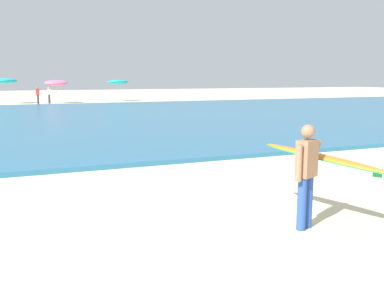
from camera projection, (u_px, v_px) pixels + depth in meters
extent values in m
plane|color=beige|center=(146.00, 271.00, 5.32)|extent=(160.00, 160.00, 0.00)
cube|color=teal|center=(53.00, 120.00, 23.79)|extent=(120.00, 28.00, 0.14)
cylinder|color=#284CA3|center=(302.00, 204.00, 6.71)|extent=(0.15, 0.15, 0.88)
cylinder|color=#284CA3|center=(308.00, 202.00, 6.83)|extent=(0.15, 0.15, 0.88)
cube|color=#9E7051|center=(307.00, 158.00, 6.65)|extent=(0.40, 0.33, 0.60)
sphere|color=#9E7051|center=(308.00, 131.00, 6.58)|extent=(0.22, 0.22, 0.22)
cylinder|color=#9E7051|center=(299.00, 163.00, 6.50)|extent=(0.10, 0.10, 0.58)
cylinder|color=#9E7051|center=(315.00, 155.00, 6.85)|extent=(0.33, 0.21, 0.51)
ellipsoid|color=orange|center=(323.00, 157.00, 7.01)|extent=(1.13, 2.25, 0.28)
ellipsoid|color=green|center=(323.00, 158.00, 7.01)|extent=(1.19, 2.35, 0.24)
cube|color=green|center=(378.00, 173.00, 6.37)|extent=(0.07, 0.14, 0.14)
cylinder|color=beige|center=(6.00, 93.00, 38.81)|extent=(0.05, 0.05, 2.07)
ellipsoid|color=#19ADB2|center=(5.00, 81.00, 38.63)|extent=(2.04, 2.05, 0.59)
cylinder|color=beige|center=(57.00, 94.00, 39.88)|extent=(0.05, 0.05, 1.86)
ellipsoid|color=pink|center=(56.00, 83.00, 39.72)|extent=(2.17, 2.20, 0.65)
cylinder|color=beige|center=(118.00, 92.00, 43.32)|extent=(0.05, 0.05, 1.90)
ellipsoid|color=#19ADB2|center=(118.00, 82.00, 43.16)|extent=(2.20, 2.23, 0.65)
cylinder|color=#383842|center=(38.00, 99.00, 38.84)|extent=(0.20, 0.20, 0.84)
cube|color=red|center=(38.00, 92.00, 38.73)|extent=(0.32, 0.20, 0.54)
sphere|color=#9E7051|center=(37.00, 88.00, 38.67)|extent=(0.20, 0.20, 0.20)
cylinder|color=#383842|center=(49.00, 99.00, 39.58)|extent=(0.20, 0.20, 0.84)
cube|color=white|center=(49.00, 92.00, 39.47)|extent=(0.32, 0.20, 0.54)
sphere|color=beige|center=(49.00, 88.00, 39.41)|extent=(0.20, 0.20, 0.20)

